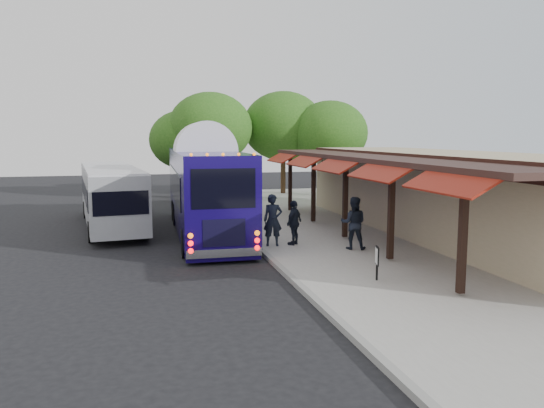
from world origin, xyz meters
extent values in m
plane|color=black|center=(0.00, 0.00, 0.00)|extent=(90.00, 90.00, 0.00)
cube|color=#9E9B93|center=(5.00, 4.00, 0.07)|extent=(10.00, 40.00, 0.15)
cube|color=gray|center=(0.05, 4.00, 0.07)|extent=(0.20, 40.00, 0.16)
cube|color=tan|center=(8.50, 4.00, 1.80)|extent=(5.00, 20.00, 3.60)
cube|color=black|center=(5.98, 4.00, 3.30)|extent=(0.06, 20.00, 0.60)
cube|color=#331E19|center=(4.90, 4.00, 3.40)|extent=(2.60, 20.00, 0.18)
cube|color=black|center=(3.78, -4.00, 1.80)|extent=(0.18, 0.18, 3.16)
cube|color=maroon|center=(3.35, -4.00, 3.15)|extent=(1.00, 3.20, 0.57)
cube|color=black|center=(3.78, 0.00, 1.80)|extent=(0.18, 0.18, 3.16)
cube|color=maroon|center=(3.35, 0.00, 3.15)|extent=(1.00, 3.20, 0.57)
cube|color=black|center=(3.78, 4.00, 1.80)|extent=(0.18, 0.18, 3.16)
cube|color=maroon|center=(3.35, 4.00, 3.15)|extent=(1.00, 3.20, 0.57)
cube|color=black|center=(3.78, 8.00, 1.80)|extent=(0.18, 0.18, 3.16)
cube|color=maroon|center=(3.35, 8.00, 3.15)|extent=(1.00, 3.20, 0.57)
cube|color=black|center=(3.78, 12.00, 1.80)|extent=(0.18, 0.18, 3.16)
cube|color=maroon|center=(3.35, 12.00, 3.15)|extent=(1.00, 3.20, 0.57)
sphere|color=#1A5B92|center=(4.20, -2.00, 2.88)|extent=(0.26, 0.26, 0.26)
sphere|color=#1A5B92|center=(4.20, 3.00, 2.88)|extent=(0.26, 0.26, 0.26)
sphere|color=#1A5B92|center=(4.20, 8.00, 2.88)|extent=(0.26, 0.26, 0.26)
cube|color=#130752|center=(-1.45, 7.36, 2.05)|extent=(2.84, 12.19, 3.19)
cube|color=#130752|center=(-1.45, 7.36, 0.30)|extent=(2.79, 12.07, 0.35)
ellipsoid|color=white|center=(-1.45, 7.36, 3.62)|extent=(2.84, 11.94, 0.57)
cube|color=black|center=(-1.45, 1.28, 2.58)|extent=(2.11, 0.08, 1.31)
cube|color=silver|center=(-1.45, 1.35, 0.42)|extent=(2.53, 0.24, 0.28)
sphere|color=#FF0C0C|center=(-2.56, 1.26, 0.69)|extent=(0.18, 0.18, 0.18)
sphere|color=#FF0C0C|center=(-0.34, 1.26, 0.69)|extent=(0.18, 0.18, 0.18)
cylinder|color=black|center=(-2.62, 2.75, 0.53)|extent=(0.33, 1.06, 1.05)
cylinder|color=black|center=(-0.28, 2.75, 0.53)|extent=(0.33, 1.06, 1.05)
cylinder|color=black|center=(-2.62, 11.24, 0.53)|extent=(0.33, 1.06, 1.05)
cylinder|color=black|center=(-0.28, 11.24, 0.53)|extent=(0.33, 1.06, 1.05)
cube|color=gray|center=(-5.57, 10.19, 1.54)|extent=(3.53, 10.79, 2.44)
cube|color=black|center=(-6.73, 10.19, 1.75)|extent=(1.08, 8.94, 0.92)
cube|color=black|center=(-4.41, 10.19, 1.75)|extent=(1.08, 8.94, 0.92)
cube|color=silver|center=(-5.57, 10.19, 2.80)|extent=(3.46, 10.57, 0.09)
cylinder|color=black|center=(-6.63, 6.48, 0.44)|extent=(0.36, 0.91, 0.88)
cylinder|color=black|center=(-4.51, 6.48, 0.44)|extent=(0.36, 0.91, 0.88)
cylinder|color=black|center=(-6.63, 13.36, 0.44)|extent=(0.36, 0.91, 0.88)
cylinder|color=black|center=(-4.51, 13.36, 0.44)|extent=(0.36, 0.91, 0.88)
imported|color=black|center=(0.60, 3.35, 1.13)|extent=(0.78, 0.58, 1.96)
imported|color=black|center=(3.33, 2.05, 1.12)|extent=(1.16, 1.05, 1.93)
imported|color=black|center=(1.44, 3.34, 1.01)|extent=(1.00, 1.00, 1.71)
imported|color=black|center=(1.15, 14.00, 1.00)|extent=(1.15, 0.72, 1.70)
cube|color=black|center=(2.32, -2.09, 0.64)|extent=(0.07, 0.07, 0.99)
cube|color=black|center=(2.32, -2.09, 0.87)|extent=(0.16, 0.44, 0.54)
cube|color=white|center=(2.29, -2.09, 0.87)|extent=(0.12, 0.36, 0.45)
cylinder|color=#382314|center=(0.50, 19.95, 1.63)|extent=(0.36, 0.36, 3.26)
ellipsoid|color=#205114|center=(0.50, 19.95, 4.81)|extent=(5.62, 5.62, 4.78)
cylinder|color=#382314|center=(5.91, 21.18, 1.69)|extent=(0.36, 0.36, 3.37)
ellipsoid|color=#205114|center=(5.91, 21.18, 4.98)|extent=(5.82, 5.82, 4.95)
cylinder|color=#382314|center=(8.65, 19.01, 1.52)|extent=(0.36, 0.36, 3.03)
ellipsoid|color=#205114|center=(8.65, 19.01, 4.48)|extent=(5.24, 5.24, 4.45)
cylinder|color=#382314|center=(-1.18, 20.81, 1.36)|extent=(0.36, 0.36, 2.72)
ellipsoid|color=#205114|center=(-1.18, 20.81, 4.02)|extent=(4.70, 4.70, 4.00)
camera|label=1|loc=(-4.27, -15.79, 4.29)|focal=35.00mm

